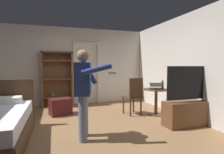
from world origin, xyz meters
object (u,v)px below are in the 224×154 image
object	(u,v)px
tv_flatscreen	(190,108)
side_table	(156,97)
bookshelf	(57,77)
suitcase_dark	(60,107)
bottle_on_table	(163,85)
laptop	(156,87)
wooden_chair	(134,95)
person_blue_shirt	(84,87)

from	to	relation	value
tv_flatscreen	side_table	size ratio (longest dim) A/B	1.86
bookshelf	suitcase_dark	world-z (taller)	bookshelf
side_table	bottle_on_table	xyz separation A→B (m)	(0.14, -0.08, 0.33)
bottle_on_table	suitcase_dark	bearing A→B (deg)	161.04
side_table	laptop	xyz separation A→B (m)	(-0.05, -0.04, 0.28)
side_table	wooden_chair	xyz separation A→B (m)	(-0.56, 0.20, 0.07)
tv_flatscreen	person_blue_shirt	size ratio (longest dim) A/B	0.82
bookshelf	tv_flatscreen	distance (m)	4.05
laptop	bookshelf	bearing A→B (deg)	140.48
wooden_chair	suitcase_dark	bearing A→B (deg)	162.08
bottle_on_table	bookshelf	bearing A→B (deg)	142.00
bookshelf	side_table	size ratio (longest dim) A/B	2.53
bookshelf	wooden_chair	xyz separation A→B (m)	(1.91, -1.76, -0.41)
suitcase_dark	laptop	bearing A→B (deg)	-35.22
laptop	person_blue_shirt	bearing A→B (deg)	-155.28
bookshelf	wooden_chair	bearing A→B (deg)	-42.68
side_table	person_blue_shirt	xyz separation A→B (m)	(-2.08, -0.98, 0.45)
bookshelf	side_table	xyz separation A→B (m)	(2.47, -1.96, -0.49)
side_table	wooden_chair	distance (m)	0.60
person_blue_shirt	suitcase_dark	distance (m)	1.95
bookshelf	side_table	world-z (taller)	bookshelf
side_table	suitcase_dark	distance (m)	2.57
tv_flatscreen	side_table	world-z (taller)	tv_flatscreen
side_table	bottle_on_table	distance (m)	0.37
tv_flatscreen	suitcase_dark	distance (m)	3.23
suitcase_dark	person_blue_shirt	bearing A→B (deg)	-94.59
tv_flatscreen	wooden_chair	bearing A→B (deg)	125.49
bottle_on_table	laptop	bearing A→B (deg)	167.89
tv_flatscreen	suitcase_dark	size ratio (longest dim) A/B	2.44
suitcase_dark	bottle_on_table	bearing A→B (deg)	-34.71
laptop	suitcase_dark	world-z (taller)	laptop
bookshelf	bottle_on_table	size ratio (longest dim) A/B	7.21
side_table	wooden_chair	size ratio (longest dim) A/B	0.71
laptop	suitcase_dark	bearing A→B (deg)	160.53
laptop	side_table	bearing A→B (deg)	41.05
tv_flatscreen	bottle_on_table	distance (m)	0.99
person_blue_shirt	suitcase_dark	world-z (taller)	person_blue_shirt
bottle_on_table	person_blue_shirt	world-z (taller)	person_blue_shirt
tv_flatscreen	bottle_on_table	world-z (taller)	tv_flatscreen
bookshelf	wooden_chair	size ratio (longest dim) A/B	1.79
side_table	suitcase_dark	bearing A→B (deg)	161.72
laptop	wooden_chair	size ratio (longest dim) A/B	0.42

